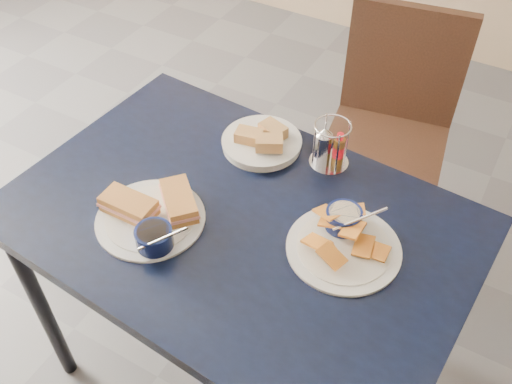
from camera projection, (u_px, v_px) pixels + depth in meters
The scene contains 7 objects.
ground at pixel (157, 377), 1.94m from camera, with size 6.00×6.00×0.00m, color #505055.
dining_table at pixel (239, 235), 1.49m from camera, with size 1.22×0.87×0.75m.
chair_far at pixel (396, 116), 2.11m from camera, with size 0.49×0.47×0.91m.
sandwich_plate at pixel (153, 215), 1.42m from camera, with size 0.30×0.28×0.12m.
plantain_plate at pixel (343, 237), 1.37m from camera, with size 0.28×0.28×0.12m.
bread_basket at pixel (262, 141), 1.62m from camera, with size 0.23×0.23×0.07m.
condiment_caddy at pixel (329, 147), 1.55m from camera, with size 0.11×0.11×0.14m.
Camera 1 is at (0.75, -0.63, 1.82)m, focal length 40.00 mm.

